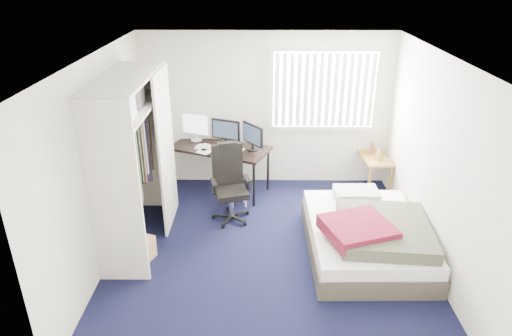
{
  "coord_description": "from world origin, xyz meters",
  "views": [
    {
      "loc": [
        -0.11,
        -4.98,
        3.44
      ],
      "look_at": [
        -0.15,
        0.4,
        1.0
      ],
      "focal_mm": 32.0,
      "sensor_mm": 36.0,
      "label": 1
    }
  ],
  "objects_px": {
    "desk": "(221,145)",
    "bed": "(367,235)",
    "office_chair": "(230,191)",
    "nightstand": "(374,159)"
  },
  "relations": [
    {
      "from": "desk",
      "to": "nightstand",
      "type": "bearing_deg",
      "value": 2.23
    },
    {
      "from": "nightstand",
      "to": "bed",
      "type": "height_order",
      "value": "nightstand"
    },
    {
      "from": "office_chair",
      "to": "nightstand",
      "type": "xyz_separation_m",
      "value": [
        2.29,
        1.0,
        0.07
      ]
    },
    {
      "from": "desk",
      "to": "office_chair",
      "type": "bearing_deg",
      "value": -78.06
    },
    {
      "from": "office_chair",
      "to": "bed",
      "type": "bearing_deg",
      "value": -26.85
    },
    {
      "from": "office_chair",
      "to": "bed",
      "type": "distance_m",
      "value": 2.02
    },
    {
      "from": "nightstand",
      "to": "bed",
      "type": "relative_size",
      "value": 0.45
    },
    {
      "from": "nightstand",
      "to": "bed",
      "type": "bearing_deg",
      "value": -104.35
    },
    {
      "from": "desk",
      "to": "bed",
      "type": "distance_m",
      "value": 2.74
    },
    {
      "from": "desk",
      "to": "bed",
      "type": "relative_size",
      "value": 0.88
    }
  ]
}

